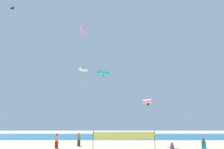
% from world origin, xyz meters
% --- Properties ---
extents(ocean_band, '(120.00, 20.00, 0.01)m').
position_xyz_m(ocean_band, '(0.00, 33.79, 0.00)').
color(ocean_band, '#1E6B99').
rests_on(ocean_band, ground).
extents(beachgoer_teal_shirt, '(0.42, 0.42, 1.84)m').
position_xyz_m(beachgoer_teal_shirt, '(10.06, 5.16, 0.98)').
color(beachgoer_teal_shirt, '#EA7260').
rests_on(beachgoer_teal_shirt, ground).
extents(beachgoer_coral_shirt, '(0.43, 0.43, 1.87)m').
position_xyz_m(beachgoer_coral_shirt, '(-6.24, 12.43, 1.00)').
color(beachgoer_coral_shirt, maroon).
rests_on(beachgoer_coral_shirt, ground).
extents(beachgoer_olive_shirt, '(0.42, 0.42, 1.84)m').
position_xyz_m(beachgoer_olive_shirt, '(-3.67, 14.68, 0.98)').
color(beachgoer_olive_shirt, '#2D2D33').
rests_on(beachgoer_olive_shirt, ground).
extents(volleyball_net, '(7.48, 0.82, 2.40)m').
position_xyz_m(volleyball_net, '(2.44, 9.85, 1.63)').
color(volleyball_net, '#4C4C51').
rests_on(volleyball_net, ground).
extents(kite_white_inflatable, '(1.44, 0.66, 10.51)m').
position_xyz_m(kite_white_inflatable, '(-2.83, 11.23, 10.12)').
color(kite_white_inflatable, silver).
rests_on(kite_white_inflatable, ground).
extents(kite_pink_tube, '(1.53, 1.84, 6.66)m').
position_xyz_m(kite_pink_tube, '(6.51, 16.86, 6.32)').
color(kite_pink_tube, silver).
rests_on(kite_pink_tube, ground).
extents(kite_pink_delta, '(1.47, 1.62, 19.35)m').
position_xyz_m(kite_pink_delta, '(-4.07, 17.58, 18.45)').
color(kite_pink_delta, silver).
rests_on(kite_pink_delta, ground).
extents(kite_white_diamond, '(0.49, 0.49, 21.77)m').
position_xyz_m(kite_white_diamond, '(-11.83, 11.96, 19.26)').
color(kite_white_diamond, silver).
rests_on(kite_white_diamond, ground).
extents(kite_cyan_tube, '(1.69, 1.91, 10.08)m').
position_xyz_m(kite_cyan_tube, '(-0.19, 11.76, 9.77)').
color(kite_cyan_tube, silver).
rests_on(kite_cyan_tube, ground).
extents(kite_black_diamond, '(0.48, 0.48, 18.19)m').
position_xyz_m(kite_black_diamond, '(-12.19, 9.30, 17.21)').
color(kite_black_diamond, silver).
rests_on(kite_black_diamond, ground).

